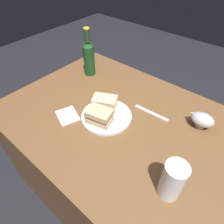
% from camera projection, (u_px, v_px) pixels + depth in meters
% --- Properties ---
extents(ground_plane, '(6.00, 6.00, 0.00)m').
position_uv_depth(ground_plane, '(116.00, 188.00, 1.46)').
color(ground_plane, black).
extents(dining_table, '(1.12, 0.83, 0.75)m').
position_uv_depth(dining_table, '(116.00, 159.00, 1.20)').
color(dining_table, brown).
rests_on(dining_table, ground).
extents(plate, '(0.24, 0.24, 0.01)m').
position_uv_depth(plate, '(107.00, 116.00, 0.93)').
color(plate, white).
rests_on(plate, dining_table).
extents(sandwich_half_left, '(0.14, 0.12, 0.06)m').
position_uv_depth(sandwich_half_left, '(105.00, 103.00, 0.94)').
color(sandwich_half_left, beige).
rests_on(sandwich_half_left, plate).
extents(sandwich_half_right, '(0.13, 0.10, 0.07)m').
position_uv_depth(sandwich_half_right, '(99.00, 116.00, 0.87)').
color(sandwich_half_right, '#CCB284').
rests_on(sandwich_half_right, plate).
extents(potato_wedge_front, '(0.04, 0.05, 0.02)m').
position_uv_depth(potato_wedge_front, '(95.00, 117.00, 0.90)').
color(potato_wedge_front, '#AD702D').
rests_on(potato_wedge_front, plate).
extents(potato_wedge_middle, '(0.06, 0.05, 0.01)m').
position_uv_depth(potato_wedge_middle, '(96.00, 110.00, 0.94)').
color(potato_wedge_middle, '#B77F33').
rests_on(potato_wedge_middle, plate).
extents(potato_wedge_back, '(0.04, 0.02, 0.01)m').
position_uv_depth(potato_wedge_back, '(94.00, 107.00, 0.96)').
color(potato_wedge_back, '#B77F33').
rests_on(potato_wedge_back, plate).
extents(potato_wedge_left_edge, '(0.03, 0.06, 0.02)m').
position_uv_depth(potato_wedge_left_edge, '(95.00, 112.00, 0.93)').
color(potato_wedge_left_edge, '#AD702D').
rests_on(potato_wedge_left_edge, plate).
extents(potato_wedge_right_edge, '(0.06, 0.04, 0.02)m').
position_uv_depth(potato_wedge_right_edge, '(95.00, 107.00, 0.95)').
color(potato_wedge_right_edge, gold).
rests_on(potato_wedge_right_edge, plate).
extents(potato_wedge_stray, '(0.02, 0.05, 0.02)m').
position_uv_depth(potato_wedge_stray, '(101.00, 110.00, 0.94)').
color(potato_wedge_stray, '#B77F33').
rests_on(potato_wedge_stray, plate).
extents(pint_glass, '(0.08, 0.08, 0.16)m').
position_uv_depth(pint_glass, '(172.00, 182.00, 0.62)').
color(pint_glass, white).
rests_on(pint_glass, dining_table).
extents(gravy_boat, '(0.12, 0.08, 0.07)m').
position_uv_depth(gravy_boat, '(202.00, 120.00, 0.86)').
color(gravy_boat, '#B7B7BC').
rests_on(gravy_boat, dining_table).
extents(cider_bottle, '(0.07, 0.07, 0.28)m').
position_uv_depth(cider_bottle, '(89.00, 57.00, 1.14)').
color(cider_bottle, '#19421E').
rests_on(cider_bottle, dining_table).
extents(napkin, '(0.14, 0.12, 0.01)m').
position_uv_depth(napkin, '(68.00, 116.00, 0.94)').
color(napkin, white).
rests_on(napkin, dining_table).
extents(fork, '(0.18, 0.03, 0.01)m').
position_uv_depth(fork, '(151.00, 113.00, 0.95)').
color(fork, silver).
rests_on(fork, dining_table).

